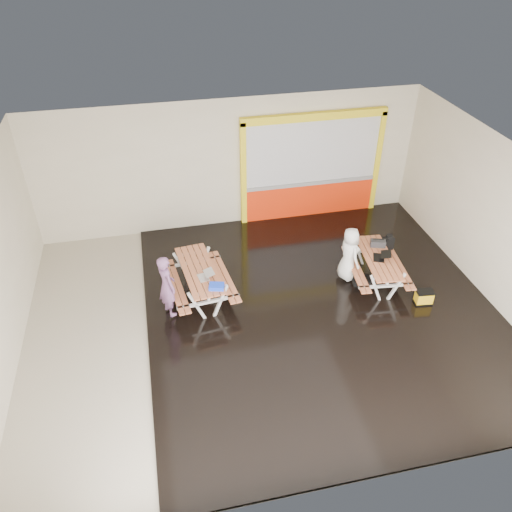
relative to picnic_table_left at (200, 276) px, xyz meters
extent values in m
cube|color=#BBB29E|center=(1.26, -0.97, -0.61)|extent=(10.00, 8.00, 0.01)
cube|color=white|center=(1.26, -0.97, 2.90)|extent=(10.00, 8.00, 0.01)
cube|color=beige|center=(1.26, 3.04, 1.15)|extent=(10.00, 0.01, 3.50)
cube|color=beige|center=(1.26, -4.97, 1.15)|extent=(10.00, 0.01, 3.50)
cube|color=beige|center=(6.26, -0.97, 1.15)|extent=(0.01, 8.00, 3.50)
cube|color=black|center=(2.51, -0.97, -0.58)|extent=(7.50, 7.98, 0.05)
cube|color=#F9310B|center=(3.46, 2.96, -0.10)|extent=(3.60, 0.12, 1.00)
cube|color=gray|center=(3.46, 2.96, 0.43)|extent=(3.60, 0.14, 0.10)
cube|color=silver|center=(3.46, 2.97, 1.34)|extent=(3.60, 0.08, 1.72)
cube|color=yellow|center=(1.59, 2.95, 0.85)|extent=(0.14, 0.16, 2.90)
cube|color=yellow|center=(5.33, 2.95, 0.85)|extent=(0.14, 0.16, 2.90)
cube|color=yellow|center=(3.46, 2.95, 2.30)|extent=(3.88, 0.16, 0.20)
cube|color=#BB6D48|center=(-0.28, -0.03, 0.16)|extent=(0.34, 1.97, 0.04)
cube|color=#BB6D48|center=(-0.14, -0.02, 0.16)|extent=(0.34, 1.97, 0.04)
cube|color=#BB6D48|center=(0.00, 0.00, 0.16)|extent=(0.34, 1.97, 0.04)
cube|color=#BB6D48|center=(0.14, 0.02, 0.16)|extent=(0.34, 1.97, 0.04)
cube|color=#BB6D48|center=(0.28, 0.03, 0.16)|extent=(0.34, 1.97, 0.04)
cube|color=white|center=(-0.17, -0.77, -0.18)|extent=(0.37, 0.10, 0.79)
cube|color=white|center=(0.34, -0.71, -0.18)|extent=(0.37, 0.10, 0.79)
cube|color=white|center=(0.08, -0.74, -0.14)|extent=(1.35, 0.21, 0.06)
cube|color=white|center=(0.08, -0.74, 0.12)|extent=(0.67, 0.13, 0.06)
cube|color=white|center=(-0.34, 0.71, -0.18)|extent=(0.37, 0.10, 0.79)
cube|color=white|center=(0.17, 0.77, -0.18)|extent=(0.37, 0.10, 0.79)
cube|color=white|center=(-0.08, 0.74, -0.14)|extent=(1.35, 0.21, 0.06)
cube|color=white|center=(-0.08, 0.74, 0.12)|extent=(0.67, 0.13, 0.06)
cube|color=white|center=(0.00, 0.00, -0.03)|extent=(0.24, 1.61, 0.06)
cube|color=#BB6D48|center=(-0.60, -0.07, -0.13)|extent=(0.34, 1.97, 0.04)
cube|color=#BB6D48|center=(-0.47, -0.05, -0.13)|extent=(0.34, 1.97, 0.04)
cube|color=#BB6D48|center=(0.47, 0.05, -0.13)|extent=(0.34, 1.97, 0.04)
cube|color=#BB6D48|center=(0.60, 0.07, -0.13)|extent=(0.34, 1.97, 0.04)
cube|color=#BB6D48|center=(3.80, -0.30, 0.11)|extent=(0.31, 1.81, 0.04)
cube|color=#BB6D48|center=(3.93, -0.32, 0.11)|extent=(0.31, 1.81, 0.04)
cube|color=#BB6D48|center=(4.06, -0.33, 0.11)|extent=(0.31, 1.81, 0.04)
cube|color=#BB6D48|center=(4.18, -0.35, 0.11)|extent=(0.31, 1.81, 0.04)
cube|color=#BB6D48|center=(4.31, -0.36, 0.11)|extent=(0.31, 1.81, 0.04)
cube|color=white|center=(3.75, -0.99, -0.21)|extent=(0.34, 0.09, 0.72)
cube|color=white|center=(4.21, -1.04, -0.21)|extent=(0.34, 0.09, 0.72)
cube|color=white|center=(3.98, -1.01, -0.17)|extent=(1.24, 0.19, 0.05)
cube|color=white|center=(3.98, -1.01, 0.06)|extent=(0.61, 0.12, 0.05)
cube|color=white|center=(3.90, 0.38, -0.21)|extent=(0.34, 0.09, 0.72)
cube|color=white|center=(4.37, 0.32, -0.21)|extent=(0.34, 0.09, 0.72)
cube|color=white|center=(4.13, 0.35, -0.17)|extent=(1.24, 0.19, 0.05)
cube|color=white|center=(4.13, 0.35, 0.06)|extent=(0.61, 0.12, 0.05)
cube|color=white|center=(4.06, -0.33, -0.07)|extent=(0.22, 1.48, 0.05)
cube|color=#BB6D48|center=(3.50, -0.27, -0.17)|extent=(0.31, 1.81, 0.04)
cube|color=#BB6D48|center=(3.62, -0.28, -0.17)|extent=(0.31, 1.81, 0.04)
cube|color=#BB6D48|center=(4.49, -0.38, -0.17)|extent=(0.31, 1.81, 0.04)
cube|color=#BB6D48|center=(4.61, -0.39, -0.17)|extent=(0.31, 1.81, 0.04)
imported|color=#7B4F7D|center=(-0.73, -0.47, 0.22)|extent=(0.53, 0.62, 1.44)
imported|color=white|center=(3.43, -0.11, 0.16)|extent=(0.53, 0.71, 1.32)
cube|color=silver|center=(0.05, -0.32, 0.19)|extent=(0.25, 0.33, 0.02)
cube|color=silver|center=(0.18, -0.30, 0.30)|extent=(0.24, 0.33, 0.06)
cube|color=silver|center=(0.17, -0.30, 0.30)|extent=(0.20, 0.29, 0.05)
cube|color=black|center=(4.04, -0.37, 0.13)|extent=(0.35, 0.40, 0.02)
cube|color=black|center=(4.18, -0.43, 0.25)|extent=(0.33, 0.39, 0.07)
cube|color=silver|center=(4.17, -0.43, 0.25)|extent=(0.29, 0.34, 0.05)
cube|color=blue|center=(0.27, -0.73, 0.23)|extent=(0.35, 0.29, 0.09)
cube|color=black|center=(4.21, 0.09, 0.20)|extent=(0.38, 0.27, 0.16)
cylinder|color=black|center=(4.21, 0.09, 0.31)|extent=(0.25, 0.10, 0.02)
cube|color=black|center=(4.57, 0.26, 0.04)|extent=(0.26, 0.19, 0.34)
cylinder|color=black|center=(4.57, 0.26, 0.23)|extent=(0.18, 0.18, 0.08)
cube|color=black|center=(3.70, -0.35, -0.48)|extent=(0.44, 0.35, 0.15)
cube|color=black|center=(4.77, -1.32, -0.53)|extent=(0.41, 0.29, 0.04)
cube|color=gold|center=(4.77, -1.32, -0.39)|extent=(0.39, 0.27, 0.29)
cube|color=black|center=(4.77, -1.32, -0.24)|extent=(0.41, 0.29, 0.03)
camera|label=1|loc=(-0.71, -8.94, 6.81)|focal=35.71mm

